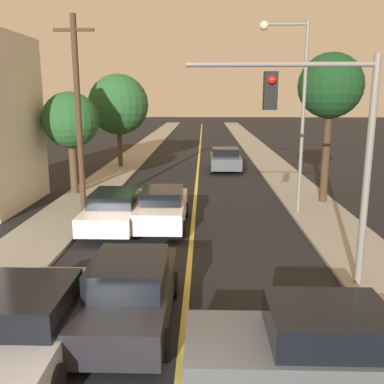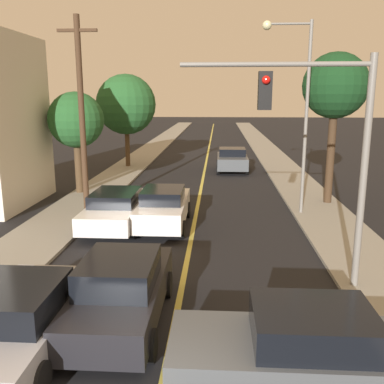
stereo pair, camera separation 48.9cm
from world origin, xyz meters
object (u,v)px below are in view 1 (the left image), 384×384
Objects in this scene: car_outer_lane_second at (116,208)px; utility_pole_left at (78,113)px; car_near_lane_second at (163,207)px; car_far_oncoming at (225,159)px; tree_left_near at (118,105)px; car_outer_lane_front at (27,320)px; traffic_signal_mast at (327,132)px; car_crossing_right at (318,347)px; tree_left_far at (71,121)px; car_near_lane_front at (131,291)px; streetlamp_right at (293,94)px; tree_right_near at (330,87)px.

utility_pole_left is (-1.75, 1.78, 3.50)m from car_outer_lane_second.
car_outer_lane_second is 0.62× the size of utility_pole_left.
car_far_oncoming reaches higher than car_near_lane_second.
utility_pole_left reaches higher than tree_left_near.
traffic_signal_mast is (6.36, 3.27, 3.30)m from car_outer_lane_front.
car_crossing_right is 0.88× the size of tree_left_far.
car_near_lane_front is 0.56× the size of streetlamp_right.
car_near_lane_second is 0.75× the size of traffic_signal_mast.
car_near_lane_second is 1.00× the size of car_outer_lane_front.
car_near_lane_front is 1.00× the size of car_near_lane_second.
utility_pole_left reaches higher than car_outer_lane_second.
car_outer_lane_second is at bearing -79.81° from tree_left_near.
tree_left_near is at bearing 100.19° from car_outer_lane_second.
car_near_lane_front is 13.79m from tree_left_far.
car_outer_lane_second is 0.73× the size of tree_right_near.
car_near_lane_front is 0.86× the size of tree_left_far.
tree_right_near is at bearing -6.60° from tree_left_far.
utility_pole_left reaches higher than tree_left_far.
car_far_oncoming reaches higher than car_outer_lane_second.
car_near_lane_front reaches higher than car_far_oncoming.
tree_right_near is at bearing -15.46° from car_crossing_right.
car_near_lane_second is 0.69× the size of tree_left_near.
traffic_signal_mast is 0.73× the size of utility_pole_left.
car_near_lane_front is at bearing -119.07° from streetlamp_right.
tree_left_far is (-3.19, 5.33, 2.99)m from car_outer_lane_second.
traffic_signal_mast is (1.57, -17.78, 3.26)m from car_far_oncoming.
tree_right_near is at bearing 28.60° from car_near_lane_second.
tree_left_near is at bearing 93.52° from utility_pole_left.
tree_right_near is at bearing 42.90° from streetlamp_right.
tree_left_far is (-7.98, -7.38, 2.95)m from car_far_oncoming.
utility_pole_left reaches higher than car_outer_lane_front.
tree_right_near reaches higher than tree_left_near.
traffic_signal_mast is at bearing 24.83° from car_near_lane_front.
streetlamp_right is at bearing 21.67° from car_near_lane_second.
car_crossing_right is (5.32, -0.80, 0.01)m from car_outer_lane_front.
utility_pole_left is 3.87m from tree_left_far.
tree_right_near is (4.15, -8.78, 4.52)m from car_far_oncoming.
car_crossing_right is at bearing -105.46° from tree_right_near.
tree_left_near reaches higher than car_near_lane_second.
car_near_lane_front is at bearing -75.93° from car_outer_lane_second.
streetlamp_right is 15.08m from tree_left_near.
tree_right_near is at bearing 74.02° from traffic_signal_mast.
utility_pole_left is at bearing 153.85° from car_near_lane_second.
utility_pole_left is at bearing -177.98° from streetlamp_right.
utility_pole_left is at bearing 59.14° from car_far_oncoming.
streetlamp_right reaches higher than tree_left_near.
utility_pole_left is (-7.07, 10.92, 3.48)m from car_crossing_right.
utility_pole_left is at bearing -168.62° from tree_right_near.
car_crossing_right is (0.54, -21.85, -0.02)m from car_far_oncoming.
car_outer_lane_front is 8.34m from car_outer_lane_second.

